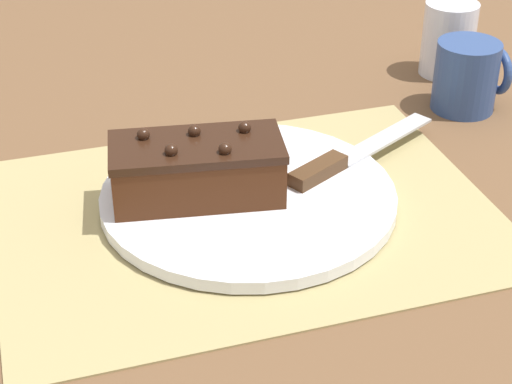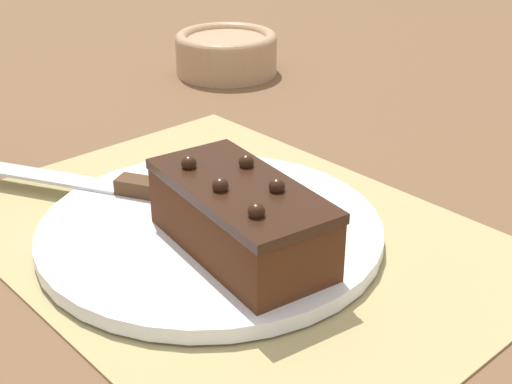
{
  "view_description": "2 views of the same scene",
  "coord_description": "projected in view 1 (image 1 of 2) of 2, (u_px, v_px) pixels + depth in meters",
  "views": [
    {
      "loc": [
        -0.19,
        -0.64,
        0.44
      ],
      "look_at": [
        0.01,
        0.0,
        0.02
      ],
      "focal_mm": 60.0,
      "sensor_mm": 36.0,
      "label": 1
    },
    {
      "loc": [
        -0.39,
        0.33,
        0.3
      ],
      "look_at": [
        -0.03,
        -0.0,
        0.05
      ],
      "focal_mm": 50.0,
      "sensor_mm": 36.0,
      "label": 2
    }
  ],
  "objects": [
    {
      "name": "cake_plate",
      "position": [
        248.0,
        197.0,
        0.81
      ],
      "size": [
        0.28,
        0.28,
        0.01
      ],
      "color": "white",
      "rests_on": "placemat_woven"
    },
    {
      "name": "ground_plane",
      "position": [
        247.0,
        216.0,
        0.8
      ],
      "size": [
        3.0,
        3.0,
        0.0
      ],
      "primitive_type": "plane",
      "color": "brown"
    },
    {
      "name": "coffee_mug",
      "position": [
        468.0,
        76.0,
        0.97
      ],
      "size": [
        0.08,
        0.07,
        0.08
      ],
      "color": "navy",
      "rests_on": "ground_plane"
    },
    {
      "name": "drinking_glass",
      "position": [
        448.0,
        39.0,
        1.05
      ],
      "size": [
        0.07,
        0.07,
        0.09
      ],
      "color": "white",
      "rests_on": "ground_plane"
    },
    {
      "name": "serving_knife",
      "position": [
        341.0,
        160.0,
        0.85
      ],
      "size": [
        0.19,
        0.12,
        0.01
      ],
      "rotation": [
        0.0,
        0.0,
        5.21
      ],
      "color": "#472D19",
      "rests_on": "cake_plate"
    },
    {
      "name": "placemat_woven",
      "position": [
        246.0,
        214.0,
        0.8
      ],
      "size": [
        0.46,
        0.34,
        0.0
      ],
      "primitive_type": "cube",
      "color": "tan",
      "rests_on": "ground_plane"
    },
    {
      "name": "chocolate_cake",
      "position": [
        197.0,
        169.0,
        0.79
      ],
      "size": [
        0.17,
        0.1,
        0.06
      ],
      "rotation": [
        0.0,
        0.0,
        -0.15
      ],
      "color": "#472614",
      "rests_on": "cake_plate"
    }
  ]
}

